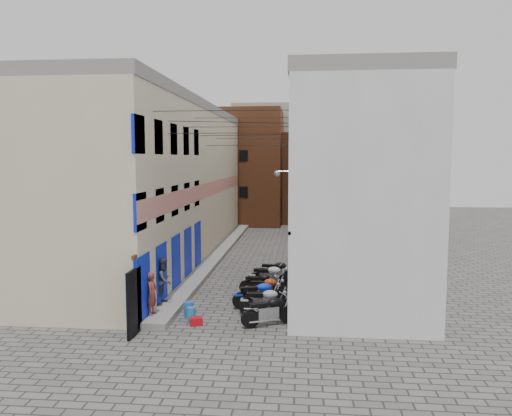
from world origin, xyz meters
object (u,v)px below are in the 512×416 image
(motorcycle_b, at_px, (265,299))
(water_jug_far, at_px, (189,309))
(motorcycle_f, at_px, (269,275))
(person_b, at_px, (164,280))
(motorcycle_c, at_px, (259,293))
(motorcycle_d, at_px, (266,287))
(motorcycle_e, at_px, (260,282))
(person_a, at_px, (152,294))
(red_crate, at_px, (196,321))
(motorcycle_a, at_px, (269,309))
(water_jug_near, at_px, (191,314))
(motorcycle_g, at_px, (276,270))

(motorcycle_b, height_order, water_jug_far, motorcycle_b)
(motorcycle_f, relative_size, person_b, 1.17)
(motorcycle_c, relative_size, motorcycle_d, 1.14)
(motorcycle_f, bearing_deg, motorcycle_c, 3.16)
(motorcycle_f, bearing_deg, motorcycle_e, -10.67)
(person_b, bearing_deg, motorcycle_d, -61.47)
(motorcycle_b, distance_m, person_a, 4.12)
(red_crate, bearing_deg, person_a, 171.20)
(motorcycle_a, xyz_separation_m, water_jug_near, (-2.83, 0.27, -0.35))
(person_a, xyz_separation_m, water_jug_near, (1.35, 0.21, -0.77))
(motorcycle_c, height_order, motorcycle_g, motorcycle_c)
(red_crate, bearing_deg, water_jug_near, 121.74)
(motorcycle_a, height_order, motorcycle_f, same)
(motorcycle_b, bearing_deg, motorcycle_d, -176.49)
(motorcycle_c, bearing_deg, motorcycle_a, 0.02)
(motorcycle_b, bearing_deg, motorcycle_g, 178.47)
(motorcycle_c, height_order, red_crate, motorcycle_c)
(motorcycle_g, height_order, water_jug_near, motorcycle_g)
(motorcycle_f, xyz_separation_m, red_crate, (-2.19, -5.28, -0.46))
(motorcycle_b, height_order, person_a, person_a)
(motorcycle_a, bearing_deg, water_jug_far, -129.14)
(motorcycle_e, distance_m, person_a, 5.31)
(motorcycle_d, bearing_deg, motorcycle_e, -161.06)
(motorcycle_c, distance_m, motorcycle_e, 2.03)
(person_b, distance_m, water_jug_near, 2.04)
(motorcycle_b, distance_m, water_jug_far, 2.82)
(motorcycle_f, height_order, water_jug_far, motorcycle_f)
(water_jug_far, height_order, red_crate, water_jug_far)
(motorcycle_a, height_order, motorcycle_b, motorcycle_a)
(motorcycle_d, xyz_separation_m, water_jug_near, (-2.45, -2.99, -0.28))
(motorcycle_c, xyz_separation_m, person_b, (-3.62, -0.50, 0.53))
(person_a, relative_size, person_b, 0.87)
(motorcycle_a, bearing_deg, water_jug_near, -121.70)
(motorcycle_d, xyz_separation_m, motorcycle_g, (0.26, 3.03, 0.04))
(person_b, bearing_deg, water_jug_near, -128.73)
(motorcycle_d, distance_m, motorcycle_f, 1.84)
(water_jug_near, bearing_deg, water_jug_far, 113.92)
(motorcycle_b, distance_m, motorcycle_f, 3.86)
(motorcycle_f, distance_m, person_b, 5.27)
(motorcycle_f, bearing_deg, red_crate, -15.52)
(motorcycle_d, distance_m, motorcycle_g, 3.04)
(motorcycle_b, distance_m, person_b, 3.97)
(red_crate, bearing_deg, motorcycle_e, 66.32)
(motorcycle_c, height_order, water_jug_near, motorcycle_c)
(motorcycle_a, distance_m, water_jug_far, 3.11)
(person_b, bearing_deg, motorcycle_g, -36.55)
(person_a, bearing_deg, red_crate, -94.01)
(person_a, bearing_deg, water_jug_far, -56.95)
(motorcycle_g, distance_m, red_crate, 6.93)
(person_a, bearing_deg, motorcycle_g, -28.36)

